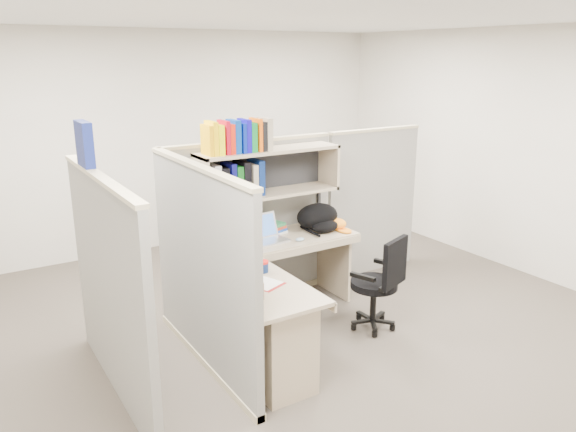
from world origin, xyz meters
TOP-DOWN VIEW (x-y plane):
  - ground at (0.00, 0.00)m, footprint 6.00×6.00m
  - room_shell at (0.00, 0.00)m, footprint 6.00×6.00m
  - cubicle at (-0.37, 0.45)m, footprint 3.79×1.84m
  - desk at (-0.41, -0.29)m, footprint 1.74×1.75m
  - laptop at (-0.02, 0.51)m, footprint 0.38×0.38m
  - backpack at (0.60, 0.55)m, footprint 0.53×0.47m
  - orange_cap at (0.75, 0.50)m, footprint 0.22×0.24m
  - snack_canister at (-0.43, -0.11)m, footprint 0.09×0.09m
  - tissue_box at (-0.73, -0.50)m, footprint 0.16×0.16m
  - mouse at (0.24, 0.38)m, footprint 0.09×0.07m
  - paper_cup at (-0.06, 0.68)m, footprint 0.08×0.08m
  - book_stack at (0.18, 0.74)m, footprint 0.21×0.24m
  - loose_paper at (-0.54, -0.29)m, footprint 0.29×0.33m
  - task_chair at (0.65, -0.26)m, footprint 0.51×0.48m

SIDE VIEW (x-z plane):
  - ground at x=0.00m, z-range 0.00..0.00m
  - task_chair at x=0.65m, z-range -0.13..0.76m
  - desk at x=-0.41m, z-range 0.07..0.80m
  - loose_paper at x=-0.54m, z-range 0.73..0.73m
  - mouse at x=0.24m, z-range 0.73..0.76m
  - paper_cup at x=-0.06m, z-range 0.73..0.82m
  - snack_canister at x=-0.43m, z-range 0.73..0.82m
  - book_stack at x=0.18m, z-range 0.73..0.83m
  - orange_cap at x=0.75m, z-range 0.73..0.84m
  - tissue_box at x=-0.73m, z-range 0.73..0.93m
  - laptop at x=-0.02m, z-range 0.73..0.98m
  - backpack at x=0.60m, z-range 0.73..0.99m
  - cubicle at x=-0.37m, z-range -0.07..1.88m
  - room_shell at x=0.00m, z-range -1.38..4.62m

